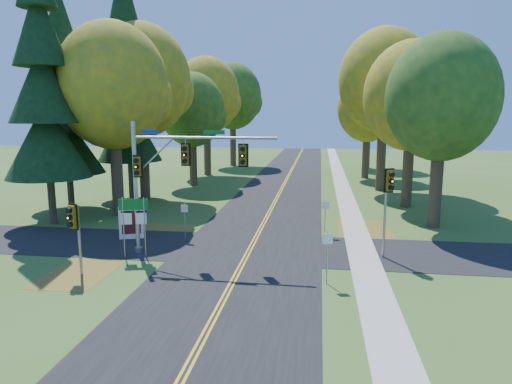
# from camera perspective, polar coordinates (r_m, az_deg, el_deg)

# --- Properties ---
(ground) EXTENTS (160.00, 160.00, 0.00)m
(ground) POSITION_cam_1_polar(r_m,az_deg,el_deg) (24.20, -1.41, -8.39)
(ground) COLOR #31551E
(ground) RESTS_ON ground
(road_main) EXTENTS (8.00, 160.00, 0.02)m
(road_main) POSITION_cam_1_polar(r_m,az_deg,el_deg) (24.19, -1.41, -8.37)
(road_main) COLOR black
(road_main) RESTS_ON ground
(road_cross) EXTENTS (60.00, 6.00, 0.02)m
(road_cross) POSITION_cam_1_polar(r_m,az_deg,el_deg) (26.08, -0.69, -7.03)
(road_cross) COLOR black
(road_cross) RESTS_ON ground
(centerline_left) EXTENTS (0.10, 160.00, 0.01)m
(centerline_left) POSITION_cam_1_polar(r_m,az_deg,el_deg) (24.20, -1.64, -8.33)
(centerline_left) COLOR gold
(centerline_left) RESTS_ON road_main
(centerline_right) EXTENTS (0.10, 160.00, 0.01)m
(centerline_right) POSITION_cam_1_polar(r_m,az_deg,el_deg) (24.17, -1.17, -8.35)
(centerline_right) COLOR gold
(centerline_right) RESTS_ON road_main
(sidewalk_east) EXTENTS (1.60, 160.00, 0.06)m
(sidewalk_east) POSITION_cam_1_polar(r_m,az_deg,el_deg) (24.01, 13.53, -8.73)
(sidewalk_east) COLOR #9E998E
(sidewalk_east) RESTS_ON ground
(leaf_patch_w_near) EXTENTS (4.00, 6.00, 0.00)m
(leaf_patch_w_near) POSITION_cam_1_polar(r_m,az_deg,el_deg) (29.57, -12.70, -5.26)
(leaf_patch_w_near) COLOR brown
(leaf_patch_w_near) RESTS_ON ground
(leaf_patch_e) EXTENTS (3.50, 8.00, 0.00)m
(leaf_patch_e) POSITION_cam_1_polar(r_m,az_deg,el_deg) (29.81, 13.59, -5.17)
(leaf_patch_e) COLOR brown
(leaf_patch_e) RESTS_ON ground
(leaf_patch_w_far) EXTENTS (3.00, 5.00, 0.00)m
(leaf_patch_w_far) POSITION_cam_1_polar(r_m,az_deg,el_deg) (23.90, -20.95, -9.27)
(leaf_patch_w_far) COLOR brown
(leaf_patch_w_far) RESTS_ON ground
(tree_w_a) EXTENTS (8.00, 8.00, 14.15)m
(tree_w_a) POSITION_cam_1_polar(r_m,az_deg,el_deg) (35.43, -17.33, 12.44)
(tree_w_a) COLOR #38281C
(tree_w_a) RESTS_ON ground
(tree_e_a) EXTENTS (7.20, 7.20, 12.73)m
(tree_e_a) POSITION_cam_1_polar(r_m,az_deg,el_deg) (32.44, 22.28, 10.78)
(tree_e_a) COLOR #38281C
(tree_e_a) RESTS_ON ground
(tree_w_b) EXTENTS (8.60, 8.60, 15.38)m
(tree_w_b) POSITION_cam_1_polar(r_m,az_deg,el_deg) (42.05, -14.05, 13.29)
(tree_w_b) COLOR #38281C
(tree_w_b) RESTS_ON ground
(tree_e_b) EXTENTS (7.60, 7.60, 13.33)m
(tree_e_b) POSITION_cam_1_polar(r_m,az_deg,el_deg) (38.97, 18.98, 11.20)
(tree_e_b) COLOR #38281C
(tree_e_b) RESTS_ON ground
(tree_w_c) EXTENTS (6.80, 6.80, 11.91)m
(tree_w_c) POSITION_cam_1_polar(r_m,az_deg,el_deg) (49.01, -7.91, 10.08)
(tree_w_c) COLOR #38281C
(tree_w_c) RESTS_ON ground
(tree_e_c) EXTENTS (8.80, 8.80, 15.79)m
(tree_e_c) POSITION_cam_1_polar(r_m,az_deg,el_deg) (46.89, 15.86, 13.16)
(tree_e_c) COLOR #38281C
(tree_e_c) RESTS_ON ground
(tree_w_d) EXTENTS (8.20, 8.20, 14.56)m
(tree_w_d) POSITION_cam_1_polar(r_m,az_deg,el_deg) (57.63, -6.12, 11.87)
(tree_w_d) COLOR #38281C
(tree_w_d) RESTS_ON ground
(tree_e_d) EXTENTS (7.00, 7.00, 12.32)m
(tree_e_d) POSITION_cam_1_polar(r_m,az_deg,el_deg) (55.84, 13.83, 10.14)
(tree_e_d) COLOR #38281C
(tree_e_d) RESTS_ON ground
(tree_w_e) EXTENTS (8.40, 8.40, 14.97)m
(tree_w_e) POSITION_cam_1_polar(r_m,az_deg,el_deg) (68.03, -2.85, 11.81)
(tree_w_e) COLOR #38281C
(tree_w_e) RESTS_ON ground
(tree_e_e) EXTENTS (7.80, 7.80, 13.74)m
(tree_e_e) POSITION_cam_1_polar(r_m,az_deg,el_deg) (66.64, 13.99, 10.83)
(tree_e_e) COLOR #38281C
(tree_e_e) RESTS_ON ground
(pine_a) EXTENTS (5.60, 5.60, 19.48)m
(pine_a) POSITION_cam_1_polar(r_m,az_deg,el_deg) (34.06, -25.03, 11.60)
(pine_a) COLOR #38281C
(pine_a) RESTS_ON ground
(pine_b) EXTENTS (5.60, 5.60, 17.31)m
(pine_b) POSITION_cam_1_polar(r_m,az_deg,el_deg) (39.07, -22.79, 9.89)
(pine_b) COLOR #38281C
(pine_b) RESTS_ON ground
(pine_c) EXTENTS (5.60, 5.60, 20.56)m
(pine_c) POSITION_cam_1_polar(r_m,az_deg,el_deg) (42.23, -15.81, 12.28)
(pine_c) COLOR #38281C
(pine_c) RESTS_ON ground
(traffic_mast) EXTENTS (7.87, 0.71, 7.13)m
(traffic_mast) POSITION_cam_1_polar(r_m,az_deg,el_deg) (24.47, -10.79, 2.66)
(traffic_mast) COLOR #989BA0
(traffic_mast) RESTS_ON ground
(east_signal_pole) EXTENTS (0.52, 0.64, 4.80)m
(east_signal_pole) POSITION_cam_1_polar(r_m,az_deg,el_deg) (24.42, 16.19, 0.17)
(east_signal_pole) COLOR gray
(east_signal_pole) RESTS_ON ground
(ped_signal_pole) EXTENTS (0.52, 0.63, 3.48)m
(ped_signal_pole) POSITION_cam_1_polar(r_m,az_deg,el_deg) (22.71, -21.76, -3.53)
(ped_signal_pole) COLOR gray
(ped_signal_pole) RESTS_ON ground
(route_sign_cluster) EXTENTS (1.48, 0.42, 3.25)m
(route_sign_cluster) POSITION_cam_1_polar(r_m,az_deg,el_deg) (24.71, -15.04, -2.84)
(route_sign_cluster) COLOR gray
(route_sign_cluster) RESTS_ON ground
(info_kiosk) EXTENTS (1.43, 0.68, 2.00)m
(info_kiosk) POSITION_cam_1_polar(r_m,az_deg,el_deg) (28.80, -15.34, -3.74)
(info_kiosk) COLOR white
(info_kiosk) RESTS_ON ground
(reg_sign_e_north) EXTENTS (0.43, 0.09, 2.24)m
(reg_sign_e_north) POSITION_cam_1_polar(r_m,az_deg,el_deg) (28.78, 8.66, -2.42)
(reg_sign_e_north) COLOR gray
(reg_sign_e_north) RESTS_ON ground
(reg_sign_e_south) EXTENTS (0.46, 0.14, 2.42)m
(reg_sign_e_south) POSITION_cam_1_polar(r_m,az_deg,el_deg) (20.59, 8.91, -6.94)
(reg_sign_e_south) COLOR gray
(reg_sign_e_south) RESTS_ON ground
(reg_sign_w) EXTENTS (0.43, 0.07, 2.24)m
(reg_sign_w) POSITION_cam_1_polar(r_m,az_deg,el_deg) (27.79, -8.91, -2.86)
(reg_sign_w) COLOR gray
(reg_sign_w) RESTS_ON ground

